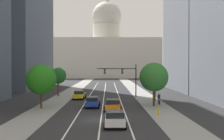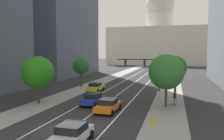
# 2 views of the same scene
# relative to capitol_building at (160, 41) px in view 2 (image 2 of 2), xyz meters

# --- Properties ---
(ground_plane) EXTENTS (400.00, 400.00, 0.00)m
(ground_plane) POSITION_rel_capitol_building_xyz_m (0.00, -76.67, -12.83)
(ground_plane) COLOR #2B2B2D
(sidewalk_left) EXTENTS (4.00, 130.00, 0.01)m
(sidewalk_left) POSITION_rel_capitol_building_xyz_m (-7.73, -81.67, -12.83)
(sidewalk_left) COLOR gray
(sidewalk_left) RESTS_ON ground
(sidewalk_right) EXTENTS (4.00, 130.00, 0.01)m
(sidewalk_right) POSITION_rel_capitol_building_xyz_m (7.73, -81.67, -12.83)
(sidewalk_right) COLOR gray
(sidewalk_right) RESTS_ON ground
(lane_stripe_left) EXTENTS (0.16, 90.00, 0.01)m
(lane_stripe_left) POSITION_rel_capitol_building_xyz_m (-2.87, -91.67, -12.82)
(lane_stripe_left) COLOR white
(lane_stripe_left) RESTS_ON ground
(lane_stripe_center) EXTENTS (0.16, 90.00, 0.01)m
(lane_stripe_center) POSITION_rel_capitol_building_xyz_m (0.00, -91.67, -12.82)
(lane_stripe_center) COLOR white
(lane_stripe_center) RESTS_ON ground
(lane_stripe_right) EXTENTS (0.16, 90.00, 0.01)m
(lane_stripe_right) POSITION_rel_capitol_building_xyz_m (2.87, -91.67, -12.82)
(lane_stripe_right) COLOR white
(lane_stripe_right) RESTS_ON ground
(capitol_building) EXTENTS (53.50, 29.11, 41.03)m
(capitol_building) POSITION_rel_capitol_building_xyz_m (0.00, 0.00, 0.00)
(capitol_building) COLOR beige
(capitol_building) RESTS_ON ground
(car_yellow) EXTENTS (2.06, 4.23, 1.52)m
(car_yellow) POSITION_rel_capitol_building_xyz_m (-4.30, -97.41, -12.04)
(car_yellow) COLOR yellow
(car_yellow) RESTS_ON ground
(car_orange) EXTENTS (2.25, 4.47, 1.47)m
(car_orange) POSITION_rel_capitol_building_xyz_m (1.43, -110.08, -12.08)
(car_orange) COLOR orange
(car_orange) RESTS_ON ground
(car_blue) EXTENTS (2.07, 4.28, 1.46)m
(car_blue) POSITION_rel_capitol_building_xyz_m (-1.43, -107.04, -12.07)
(car_blue) COLOR #1E389E
(car_blue) RESTS_ON ground
(car_white) EXTENTS (2.14, 4.28, 1.47)m
(car_white) POSITION_rel_capitol_building_xyz_m (1.43, -119.62, -12.07)
(car_white) COLOR silver
(car_white) RESTS_ON ground
(traffic_signal_mast) EXTENTS (7.46, 0.39, 6.15)m
(traffic_signal_mast) POSITION_rel_capitol_building_xyz_m (3.63, -94.35, -8.59)
(traffic_signal_mast) COLOR black
(traffic_signal_mast) RESTS_ON ground
(fire_hydrant) EXTENTS (0.26, 0.35, 0.91)m
(fire_hydrant) POSITION_rel_capitol_building_xyz_m (6.70, -114.06, -12.37)
(fire_hydrant) COLOR yellow
(fire_hydrant) RESTS_ON ground
(cyclist) EXTENTS (0.36, 1.70, 1.72)m
(cyclist) POSITION_rel_capitol_building_xyz_m (8.50, -104.54, -11.98)
(cyclist) COLOR black
(cyclist) RESTS_ON ground
(street_tree_mid_right) EXTENTS (3.13, 3.13, 6.04)m
(street_tree_mid_right) POSITION_rel_capitol_building_xyz_m (8.54, -100.43, -8.39)
(street_tree_mid_right) COLOR #51381E
(street_tree_mid_right) RESTS_ON ground
(street_tree_mid_left) EXTENTS (3.15, 3.15, 5.55)m
(street_tree_mid_left) POSITION_rel_capitol_building_xyz_m (-8.95, -92.36, -8.88)
(street_tree_mid_left) COLOR #51381E
(street_tree_mid_left) RESTS_ON ground
(street_tree_near_right) EXTENTS (4.24, 4.24, 6.36)m
(street_tree_near_right) POSITION_rel_capitol_building_xyz_m (7.48, -105.94, -8.61)
(street_tree_near_right) COLOR #51381E
(street_tree_near_right) RESTS_ON ground
(street_tree_near_left) EXTENTS (4.18, 4.18, 6.08)m
(street_tree_near_left) POSITION_rel_capitol_building_xyz_m (-8.48, -107.98, -8.85)
(street_tree_near_left) COLOR #51381E
(street_tree_near_left) RESTS_ON ground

